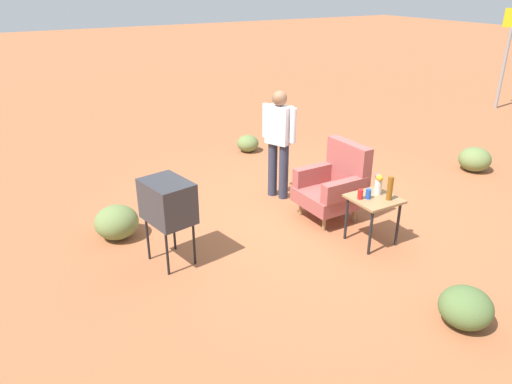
{
  "coord_description": "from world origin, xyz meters",
  "views": [
    {
      "loc": [
        5.07,
        -3.82,
        3.1
      ],
      "look_at": [
        0.29,
        -1.07,
        0.65
      ],
      "focal_mm": 33.91,
      "sensor_mm": 36.0,
      "label": 1
    }
  ],
  "objects_px": {
    "side_table": "(374,204)",
    "person_standing": "(279,138)",
    "armchair": "(335,184)",
    "soda_can_blue": "(368,194)",
    "road_sign": "(506,53)",
    "soda_can_red": "(360,194)",
    "bottle_tall_amber": "(390,188)",
    "flower_vase": "(378,183)",
    "tv_on_stand": "(168,202)"
  },
  "relations": [
    {
      "from": "armchair",
      "to": "tv_on_stand",
      "type": "relative_size",
      "value": 1.03
    },
    {
      "from": "tv_on_stand",
      "to": "flower_vase",
      "type": "bearing_deg",
      "value": 72.68
    },
    {
      "from": "armchair",
      "to": "soda_can_red",
      "type": "distance_m",
      "value": 0.81
    },
    {
      "from": "armchair",
      "to": "soda_can_blue",
      "type": "distance_m",
      "value": 0.83
    },
    {
      "from": "side_table",
      "to": "soda_can_red",
      "type": "height_order",
      "value": "soda_can_red"
    },
    {
      "from": "side_table",
      "to": "flower_vase",
      "type": "relative_size",
      "value": 2.35
    },
    {
      "from": "soda_can_red",
      "to": "tv_on_stand",
      "type": "bearing_deg",
      "value": -109.24
    },
    {
      "from": "soda_can_red",
      "to": "side_table",
      "type": "bearing_deg",
      "value": 70.19
    },
    {
      "from": "tv_on_stand",
      "to": "bottle_tall_amber",
      "type": "height_order",
      "value": "tv_on_stand"
    },
    {
      "from": "armchair",
      "to": "road_sign",
      "type": "distance_m",
      "value": 8.16
    },
    {
      "from": "armchair",
      "to": "road_sign",
      "type": "xyz_separation_m",
      "value": [
        -2.85,
        7.59,
        0.88
      ]
    },
    {
      "from": "soda_can_red",
      "to": "flower_vase",
      "type": "bearing_deg",
      "value": 88.82
    },
    {
      "from": "person_standing",
      "to": "road_sign",
      "type": "distance_m",
      "value": 8.13
    },
    {
      "from": "side_table",
      "to": "soda_can_blue",
      "type": "height_order",
      "value": "soda_can_blue"
    },
    {
      "from": "road_sign",
      "to": "bottle_tall_amber",
      "type": "xyz_separation_m",
      "value": [
        3.8,
        -7.52,
        -0.61
      ]
    },
    {
      "from": "tv_on_stand",
      "to": "flower_vase",
      "type": "distance_m",
      "value": 2.58
    },
    {
      "from": "side_table",
      "to": "soda_can_red",
      "type": "relative_size",
      "value": 5.1
    },
    {
      "from": "flower_vase",
      "to": "soda_can_blue",
      "type": "bearing_deg",
      "value": -78.76
    },
    {
      "from": "side_table",
      "to": "road_sign",
      "type": "bearing_deg",
      "value": 115.67
    },
    {
      "from": "armchair",
      "to": "tv_on_stand",
      "type": "xyz_separation_m",
      "value": [
        -0.01,
        -2.41,
        0.28
      ]
    },
    {
      "from": "tv_on_stand",
      "to": "soda_can_red",
      "type": "xyz_separation_m",
      "value": [
        0.76,
        2.18,
        -0.1
      ]
    },
    {
      "from": "bottle_tall_amber",
      "to": "flower_vase",
      "type": "bearing_deg",
      "value": -176.55
    },
    {
      "from": "bottle_tall_amber",
      "to": "person_standing",
      "type": "bearing_deg",
      "value": -168.84
    },
    {
      "from": "side_table",
      "to": "soda_can_blue",
      "type": "relative_size",
      "value": 5.1
    },
    {
      "from": "road_sign",
      "to": "soda_can_red",
      "type": "height_order",
      "value": "road_sign"
    },
    {
      "from": "side_table",
      "to": "person_standing",
      "type": "bearing_deg",
      "value": -171.57
    },
    {
      "from": "person_standing",
      "to": "road_sign",
      "type": "relative_size",
      "value": 0.67
    },
    {
      "from": "side_table",
      "to": "flower_vase",
      "type": "height_order",
      "value": "flower_vase"
    },
    {
      "from": "tv_on_stand",
      "to": "bottle_tall_amber",
      "type": "xyz_separation_m",
      "value": [
        0.95,
        2.48,
        -0.01
      ]
    },
    {
      "from": "soda_can_blue",
      "to": "flower_vase",
      "type": "distance_m",
      "value": 0.21
    },
    {
      "from": "soda_can_blue",
      "to": "person_standing",
      "type": "bearing_deg",
      "value": -174.23
    },
    {
      "from": "bottle_tall_amber",
      "to": "soda_can_blue",
      "type": "relative_size",
      "value": 2.46
    },
    {
      "from": "tv_on_stand",
      "to": "armchair",
      "type": "bearing_deg",
      "value": 89.82
    },
    {
      "from": "person_standing",
      "to": "road_sign",
      "type": "xyz_separation_m",
      "value": [
        -1.88,
        7.9,
        0.44
      ]
    },
    {
      "from": "side_table",
      "to": "bottle_tall_amber",
      "type": "bearing_deg",
      "value": 41.51
    },
    {
      "from": "tv_on_stand",
      "to": "flower_vase",
      "type": "height_order",
      "value": "tv_on_stand"
    },
    {
      "from": "bottle_tall_amber",
      "to": "soda_can_red",
      "type": "relative_size",
      "value": 2.46
    },
    {
      "from": "tv_on_stand",
      "to": "side_table",
      "type": "bearing_deg",
      "value": 70.71
    },
    {
      "from": "person_standing",
      "to": "flower_vase",
      "type": "height_order",
      "value": "person_standing"
    },
    {
      "from": "person_standing",
      "to": "soda_can_red",
      "type": "bearing_deg",
      "value": 2.91
    },
    {
      "from": "armchair",
      "to": "tv_on_stand",
      "type": "height_order",
      "value": "armchair"
    },
    {
      "from": "person_standing",
      "to": "bottle_tall_amber",
      "type": "relative_size",
      "value": 5.47
    },
    {
      "from": "road_sign",
      "to": "person_standing",
      "type": "bearing_deg",
      "value": -76.64
    },
    {
      "from": "road_sign",
      "to": "soda_can_blue",
      "type": "distance_m",
      "value": 8.57
    },
    {
      "from": "side_table",
      "to": "road_sign",
      "type": "relative_size",
      "value": 0.25
    },
    {
      "from": "armchair",
      "to": "person_standing",
      "type": "xyz_separation_m",
      "value": [
        -0.97,
        -0.31,
        0.44
      ]
    },
    {
      "from": "armchair",
      "to": "soda_can_red",
      "type": "height_order",
      "value": "armchair"
    },
    {
      "from": "tv_on_stand",
      "to": "flower_vase",
      "type": "relative_size",
      "value": 3.89
    },
    {
      "from": "tv_on_stand",
      "to": "road_sign",
      "type": "bearing_deg",
      "value": 105.87
    },
    {
      "from": "soda_can_blue",
      "to": "road_sign",
      "type": "bearing_deg",
      "value": 115.29
    }
  ]
}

